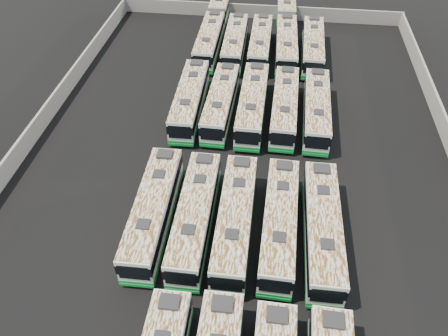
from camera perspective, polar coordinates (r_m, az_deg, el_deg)
ground at (r=44.93m, az=1.46°, el=0.08°), size 140.00×140.00×0.00m
perimeter_wall at (r=44.19m, az=1.48°, el=1.13°), size 45.20×73.20×2.20m
bus_midfront_far_left at (r=38.69m, az=-9.19°, el=-5.50°), size 3.09×13.40×3.76m
bus_midfront_left at (r=37.93m, az=-3.78°, el=-6.20°), size 2.89×13.23×3.73m
bus_midfront_center at (r=37.55m, az=1.48°, el=-6.75°), size 2.85×13.26×3.74m
bus_midfront_right at (r=37.67m, az=7.26°, el=-7.06°), size 3.04×13.07×3.67m
bus_midfront_far_right at (r=37.82m, az=12.70°, el=-7.69°), size 2.99×13.35×3.75m
bus_midback_far_left at (r=51.37m, az=-4.47°, el=8.90°), size 3.12×13.35×3.75m
bus_midback_left at (r=50.87m, az=-0.42°, el=8.58°), size 3.02×12.97×3.64m
bus_midback_center at (r=50.54m, az=3.73°, el=8.34°), size 2.96×13.47×3.79m
bus_midback_right at (r=50.65m, az=7.92°, el=7.97°), size 3.00×12.98×3.65m
bus_midback_far_right at (r=50.81m, az=11.98°, el=7.53°), size 3.03×13.02×3.65m
bus_back_far_left at (r=67.14m, az=-1.46°, el=17.61°), size 2.87×20.44×3.71m
bus_back_left at (r=63.57m, az=1.43°, el=16.05°), size 2.88×12.91×3.63m
bus_back_center at (r=63.52m, az=4.76°, el=15.89°), size 2.73×12.86×3.63m
bus_back_right at (r=66.62m, az=8.13°, el=17.01°), size 3.28×20.69×3.74m
bus_back_far_right at (r=63.66m, az=11.52°, el=15.28°), size 3.05×13.13×3.69m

